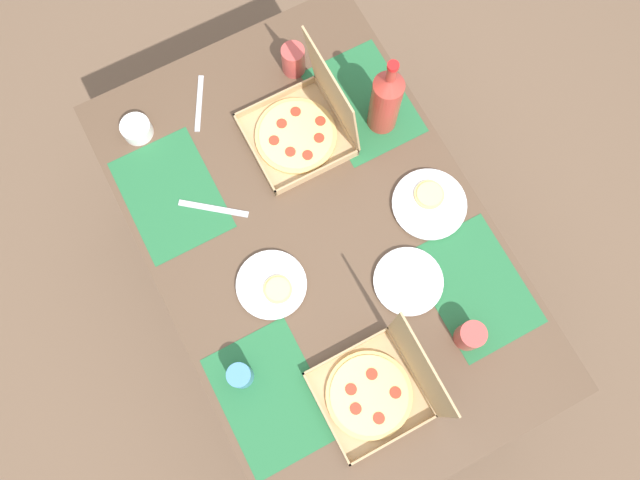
# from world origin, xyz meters

# --- Properties ---
(ground_plane) EXTENTS (6.00, 6.00, 0.00)m
(ground_plane) POSITION_xyz_m (0.00, 0.00, 0.00)
(ground_plane) COLOR brown
(dining_table) EXTENTS (1.47, 0.95, 0.75)m
(dining_table) POSITION_xyz_m (0.00, 0.00, 0.64)
(dining_table) COLOR #3F3328
(dining_table) RESTS_ON ground_plane
(placemat_near_left) EXTENTS (0.36, 0.26, 0.00)m
(placemat_near_left) POSITION_xyz_m (-0.33, -0.33, 0.75)
(placemat_near_left) COLOR #236638
(placemat_near_left) RESTS_ON dining_table
(placemat_near_right) EXTENTS (0.36, 0.26, 0.00)m
(placemat_near_right) POSITION_xyz_m (0.33, -0.33, 0.75)
(placemat_near_right) COLOR #236638
(placemat_near_right) RESTS_ON dining_table
(placemat_far_left) EXTENTS (0.36, 0.26, 0.00)m
(placemat_far_left) POSITION_xyz_m (-0.33, 0.33, 0.75)
(placemat_far_left) COLOR #236638
(placemat_far_left) RESTS_ON dining_table
(placemat_far_right) EXTENTS (0.36, 0.26, 0.00)m
(placemat_far_right) POSITION_xyz_m (0.33, 0.33, 0.75)
(placemat_far_right) COLOR #236638
(placemat_far_right) RESTS_ON dining_table
(pizza_box_edge_far) EXTENTS (0.28, 0.29, 0.32)m
(pizza_box_edge_far) POSITION_xyz_m (-0.32, 0.11, 0.80)
(pizza_box_edge_far) COLOR tan
(pizza_box_edge_far) RESTS_ON dining_table
(pizza_box_center) EXTENTS (0.27, 0.27, 0.30)m
(pizza_box_center) POSITION_xyz_m (0.45, -0.06, 0.80)
(pizza_box_center) COLOR tan
(pizza_box_center) RESTS_ON dining_table
(plate_near_left) EXTENTS (0.22, 0.22, 0.03)m
(plate_near_left) POSITION_xyz_m (0.05, 0.33, 0.76)
(plate_near_left) COLOR white
(plate_near_left) RESTS_ON dining_table
(plate_near_right) EXTENTS (0.20, 0.20, 0.02)m
(plate_near_right) POSITION_xyz_m (0.23, 0.16, 0.76)
(plate_near_right) COLOR white
(plate_near_right) RESTS_ON dining_table
(plate_far_right) EXTENTS (0.20, 0.20, 0.03)m
(plate_far_right) POSITION_xyz_m (0.06, -0.18, 0.76)
(plate_far_right) COLOR white
(plate_far_right) RESTS_ON dining_table
(soda_bottle) EXTENTS (0.09, 0.09, 0.32)m
(soda_bottle) POSITION_xyz_m (-0.25, 0.34, 0.88)
(soda_bottle) COLOR #B2382D
(soda_bottle) RESTS_ON dining_table
(cup_dark) EXTENTS (0.07, 0.07, 0.09)m
(cup_dark) POSITION_xyz_m (0.44, 0.23, 0.80)
(cup_dark) COLOR #BF4742
(cup_dark) RESTS_ON dining_table
(cup_clear_left) EXTENTS (0.07, 0.07, 0.09)m
(cup_clear_left) POSITION_xyz_m (0.24, -0.37, 0.80)
(cup_clear_left) COLOR teal
(cup_clear_left) RESTS_ON dining_table
(cup_red) EXTENTS (0.07, 0.07, 0.10)m
(cup_red) POSITION_xyz_m (-0.53, 0.19, 0.80)
(cup_red) COLOR #BF4742
(cup_red) RESTS_ON dining_table
(condiment_bowl) EXTENTS (0.09, 0.09, 0.05)m
(condiment_bowl) POSITION_xyz_m (-0.56, -0.33, 0.78)
(condiment_bowl) COLOR white
(condiment_bowl) RESTS_ON dining_table
(knife_by_far_right) EXTENTS (0.14, 0.18, 0.00)m
(knife_by_far_right) POSITION_xyz_m (-0.23, -0.23, 0.75)
(knife_by_far_right) COLOR #B7B7BC
(knife_by_far_right) RESTS_ON dining_table
(fork_by_near_left) EXTENTS (0.17, 0.11, 0.00)m
(fork_by_near_left) POSITION_xyz_m (-0.56, -0.13, 0.75)
(fork_by_near_left) COLOR #B7B7BC
(fork_by_near_left) RESTS_ON dining_table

